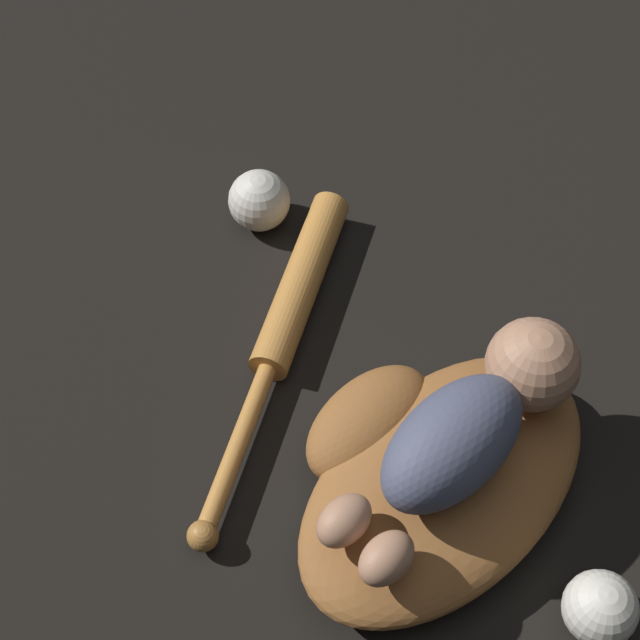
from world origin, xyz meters
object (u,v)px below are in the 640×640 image
at_px(baseball, 259,200).
at_px(baseball_glove, 431,473).
at_px(baby_figure, 472,424).
at_px(baseball_bat, 288,315).
at_px(baseball_spare, 600,608).

bearing_deg(baseball, baseball_glove, -98.15).
xyz_separation_m(baby_figure, baseball, (0.03, 0.41, -0.08)).
relative_size(baseball_bat, baseball_spare, 5.33).
bearing_deg(baby_figure, baseball, 86.45).
bearing_deg(baseball_glove, baseball, 81.85).
bearing_deg(baseball_bat, baseball_glove, -89.47).
xyz_separation_m(baseball_bat, baseball, (0.06, 0.15, 0.02)).
xyz_separation_m(baseball_glove, baseball_bat, (-0.00, 0.25, -0.02)).
relative_size(baseball_glove, baby_figure, 1.23).
relative_size(baseball_glove, baseball_bat, 1.03).
distance_m(baseball_glove, baseball_bat, 0.25).
bearing_deg(baseball_spare, baby_figure, 93.12).
xyz_separation_m(baseball_bat, baseball_spare, (0.04, -0.45, 0.01)).
relative_size(baseball_glove, baseball, 5.25).
bearing_deg(baseball_bat, baseball, 68.24).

